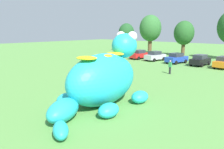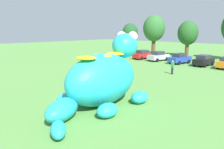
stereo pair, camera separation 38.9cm
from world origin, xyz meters
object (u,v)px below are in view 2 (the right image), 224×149
(spectator_mid_field, at_px, (119,76))
(giant_inflatable_creature, at_px, (103,78))
(car_blue, at_px, (180,58))
(car_silver, at_px, (158,56))
(car_black, at_px, (204,60))
(spectator_by_cars, at_px, (97,66))
(car_red, at_px, (143,54))
(spectator_near_inflatable, at_px, (172,67))

(spectator_mid_field, bearing_deg, giant_inflatable_creature, -58.01)
(car_blue, xyz_separation_m, spectator_mid_field, (2.35, -17.26, -0.01))
(spectator_mid_field, bearing_deg, car_blue, 97.77)
(car_silver, relative_size, car_black, 1.03)
(car_black, xyz_separation_m, spectator_by_cars, (-7.97, -14.77, -0.01))
(car_red, height_order, spectator_mid_field, car_red)
(spectator_by_cars, bearing_deg, car_black, 61.65)
(car_blue, height_order, spectator_mid_field, car_blue)
(car_red, bearing_deg, car_silver, -2.72)
(giant_inflatable_creature, bearing_deg, car_blue, 104.30)
(spectator_near_inflatable, xyz_separation_m, spectator_by_cars, (-7.87, -5.60, 0.00))
(giant_inflatable_creature, relative_size, car_blue, 2.35)
(spectator_mid_field, bearing_deg, car_silver, 110.72)
(giant_inflatable_creature, height_order, car_red, giant_inflatable_creature)
(spectator_mid_field, distance_m, spectator_by_cars, 7.11)
(car_red, distance_m, car_black, 11.61)
(car_red, relative_size, spectator_by_cars, 2.46)
(car_red, xyz_separation_m, car_silver, (3.53, -0.17, 0.00))
(car_blue, xyz_separation_m, spectator_near_inflatable, (3.69, -8.85, -0.01))
(giant_inflatable_creature, xyz_separation_m, car_black, (-2.02, 23.11, -1.10))
(giant_inflatable_creature, relative_size, spectator_by_cars, 5.94)
(car_silver, relative_size, spectator_near_inflatable, 2.51)
(car_red, relative_size, spectator_near_inflatable, 2.46)
(car_red, bearing_deg, car_black, -0.71)
(car_silver, bearing_deg, giant_inflatable_creature, -66.38)
(car_black, bearing_deg, spectator_near_inflatable, -90.63)
(spectator_near_inflatable, bearing_deg, car_silver, 131.11)
(car_blue, bearing_deg, car_black, 4.72)
(car_blue, height_order, car_black, same)
(car_blue, height_order, spectator_near_inflatable, car_blue)
(spectator_near_inflatable, height_order, spectator_mid_field, same)
(spectator_by_cars, bearing_deg, giant_inflatable_creature, -39.85)
(spectator_near_inflatable, bearing_deg, spectator_mid_field, -99.05)
(car_blue, bearing_deg, spectator_near_inflatable, -67.36)
(giant_inflatable_creature, height_order, spectator_near_inflatable, giant_inflatable_creature)
(giant_inflatable_creature, xyz_separation_m, car_silver, (-10.10, 23.09, -1.10))
(car_silver, xyz_separation_m, spectator_near_inflatable, (7.98, -9.14, -0.01))
(spectator_mid_field, bearing_deg, car_black, 85.32)
(car_black, bearing_deg, car_blue, -175.28)
(car_silver, xyz_separation_m, car_black, (8.08, 0.02, 0.00))
(car_black, height_order, spectator_near_inflatable, car_black)
(car_red, xyz_separation_m, car_black, (11.61, -0.14, 0.00))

